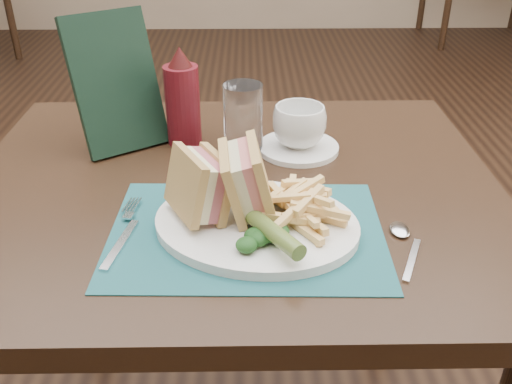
% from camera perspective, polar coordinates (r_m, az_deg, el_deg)
% --- Properties ---
extents(floor, '(7.00, 7.00, 0.00)m').
position_cam_1_polar(floor, '(1.81, -1.59, -12.17)').
color(floor, black).
rests_on(floor, ground).
extents(wall_back, '(6.00, 0.00, 6.00)m').
position_cam_1_polar(wall_back, '(4.99, -1.25, 16.01)').
color(wall_back, tan).
rests_on(wall_back, ground).
extents(table_main, '(0.90, 0.75, 0.75)m').
position_cam_1_polar(table_main, '(1.19, -2.05, -15.02)').
color(table_main, black).
rests_on(table_main, ground).
extents(placemat, '(0.40, 0.29, 0.00)m').
position_cam_1_polar(placemat, '(0.83, -0.93, -4.04)').
color(placemat, '#1A5055').
rests_on(placemat, table_main).
extents(plate, '(0.35, 0.31, 0.01)m').
position_cam_1_polar(plate, '(0.83, 0.03, -3.27)').
color(plate, white).
rests_on(plate, placemat).
extents(sandwich_half_a, '(0.11, 0.12, 0.10)m').
position_cam_1_polar(sandwich_half_a, '(0.81, -7.03, 0.41)').
color(sandwich_half_a, tan).
rests_on(sandwich_half_a, plate).
extents(sandwich_half_b, '(0.09, 0.11, 0.11)m').
position_cam_1_polar(sandwich_half_b, '(0.82, -2.37, 1.20)').
color(sandwich_half_b, tan).
rests_on(sandwich_half_b, plate).
extents(kale_garnish, '(0.11, 0.08, 0.03)m').
position_cam_1_polar(kale_garnish, '(0.77, 0.70, -4.57)').
color(kale_garnish, '#153A16').
rests_on(kale_garnish, plate).
extents(pickle_spear, '(0.08, 0.12, 0.03)m').
position_cam_1_polar(pickle_spear, '(0.76, 1.70, -4.03)').
color(pickle_spear, '#4B6325').
rests_on(pickle_spear, plate).
extents(fries_pile, '(0.18, 0.20, 0.05)m').
position_cam_1_polar(fries_pile, '(0.83, 4.41, -0.57)').
color(fries_pile, '#F0C678').
rests_on(fries_pile, plate).
extents(fork, '(0.06, 0.17, 0.01)m').
position_cam_1_polar(fork, '(0.85, -13.08, -3.70)').
color(fork, silver).
rests_on(fork, placemat).
extents(spoon, '(0.09, 0.15, 0.01)m').
position_cam_1_polar(spoon, '(0.82, 14.92, -5.34)').
color(spoon, silver).
rests_on(spoon, table_main).
extents(saucer, '(0.17, 0.17, 0.01)m').
position_cam_1_polar(saucer, '(1.07, 4.26, 4.44)').
color(saucer, white).
rests_on(saucer, table_main).
extents(coffee_cup, '(0.14, 0.14, 0.08)m').
position_cam_1_polar(coffee_cup, '(1.05, 4.35, 6.58)').
color(coffee_cup, white).
rests_on(coffee_cup, saucer).
extents(drinking_glass, '(0.09, 0.09, 0.13)m').
position_cam_1_polar(drinking_glass, '(1.04, -1.29, 7.27)').
color(drinking_glass, white).
rests_on(drinking_glass, table_main).
extents(ketchup_bottle, '(0.08, 0.08, 0.19)m').
position_cam_1_polar(ketchup_bottle, '(1.07, -7.38, 9.45)').
color(ketchup_bottle, '#500D15').
rests_on(ketchup_bottle, table_main).
extents(check_presenter, '(0.18, 0.16, 0.24)m').
position_cam_1_polar(check_presenter, '(1.08, -13.84, 10.54)').
color(check_presenter, black).
rests_on(check_presenter, table_main).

